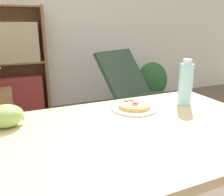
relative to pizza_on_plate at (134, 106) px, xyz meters
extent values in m
cube|color=silver|center=(-0.29, 2.49, 0.52)|extent=(8.00, 0.05, 2.60)
cube|color=#D1B27F|center=(-0.15, -0.21, -0.03)|extent=(1.29, 0.78, 0.03)
cylinder|color=#D1B27F|center=(0.44, 0.12, -0.41)|extent=(0.06, 0.06, 0.73)
cylinder|color=white|center=(0.00, 0.00, -0.01)|extent=(0.24, 0.24, 0.01)
cylinder|color=#DBB26B|center=(0.00, 0.00, 0.01)|extent=(0.17, 0.17, 0.02)
cylinder|color=#EACC7A|center=(0.00, 0.00, 0.02)|extent=(0.14, 0.14, 0.00)
cylinder|color=#A83328|center=(0.00, -0.01, 0.02)|extent=(0.03, 0.03, 0.00)
cylinder|color=#A83328|center=(-0.02, -0.03, 0.02)|extent=(0.03, 0.03, 0.00)
cylinder|color=#A83328|center=(-0.03, 0.04, 0.02)|extent=(0.03, 0.03, 0.00)
cylinder|color=#A83328|center=(0.00, 0.04, 0.02)|extent=(0.03, 0.03, 0.00)
ellipsoid|color=#93BC5B|center=(-0.60, 0.02, 0.03)|extent=(0.15, 0.11, 0.10)
sphere|color=#93BC5B|center=(-0.56, -0.02, 0.05)|extent=(0.02, 0.02, 0.02)
sphere|color=#93BC5B|center=(-0.62, 0.04, 0.05)|extent=(0.02, 0.02, 0.02)
sphere|color=#93BC5B|center=(-0.54, 0.02, 0.02)|extent=(0.02, 0.02, 0.02)
sphere|color=#93BC5B|center=(-0.59, 0.00, 0.03)|extent=(0.02, 0.02, 0.02)
sphere|color=#93BC5B|center=(-0.63, -0.01, 0.01)|extent=(0.02, 0.02, 0.02)
cylinder|color=#A3DBEA|center=(0.28, -0.04, 0.10)|extent=(0.07, 0.07, 0.22)
cylinder|color=white|center=(0.28, -0.04, 0.22)|extent=(0.05, 0.05, 0.02)
cube|color=black|center=(0.79, 1.34, -0.73)|extent=(0.75, 0.74, 0.10)
cube|color=#334733|center=(0.79, 1.27, -0.42)|extent=(0.77, 0.72, 0.14)
cube|color=#334733|center=(0.69, 1.54, -0.18)|extent=(0.73, 0.63, 0.55)
cube|color=brown|center=(-0.12, 2.32, -0.07)|extent=(0.04, 0.29, 1.41)
cube|color=brown|center=(-0.50, 2.46, -0.07)|extent=(0.78, 0.01, 1.41)
cube|color=brown|center=(-0.50, 2.32, -0.76)|extent=(0.71, 0.27, 0.02)
cube|color=#99332D|center=(-0.50, 2.30, -0.50)|extent=(0.61, 0.20, 0.49)
cube|color=brown|center=(-0.50, 2.32, -0.07)|extent=(0.71, 0.27, 0.02)
cube|color=tan|center=(-0.50, 2.30, 0.19)|extent=(0.61, 0.20, 0.49)
cube|color=brown|center=(-0.50, 2.32, 0.62)|extent=(0.71, 0.27, 0.02)
cylinder|color=#70665B|center=(1.43, 2.04, -0.69)|extent=(0.25, 0.25, 0.17)
ellipsoid|color=#285B2D|center=(1.43, 2.04, -0.42)|extent=(0.48, 0.41, 0.55)
camera|label=1|loc=(-0.56, -1.01, 0.40)|focal=38.00mm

